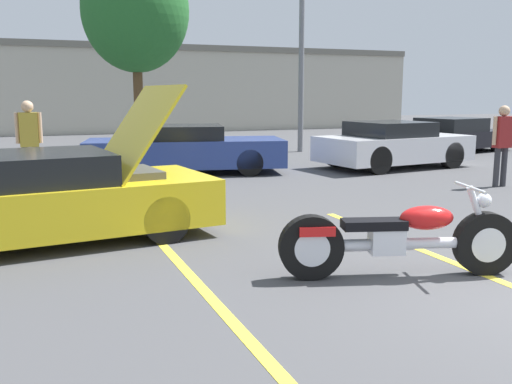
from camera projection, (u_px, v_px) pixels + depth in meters
The scene contains 12 objects.
parking_stripe_foreground at pixel (208, 295), 5.57m from camera, with size 0.12×5.84×0.01m, color yellow.
parking_stripe_middle at pixel (452, 262), 6.66m from camera, with size 0.12×5.84×0.01m, color yellow.
far_building at pixel (123, 86), 29.70m from camera, with size 32.00×4.20×4.40m.
light_pole at pixel (304, 15), 18.72m from camera, with size 1.21×0.28×8.20m.
tree_background at pixel (135, 11), 18.78m from camera, with size 3.53×3.53×6.70m.
motorcycle at pixel (399, 239), 6.09m from camera, with size 2.54×1.01×0.98m.
show_car_hood_open at pixel (46, 197), 7.54m from camera, with size 4.57×2.37×2.07m.
parked_car_mid_right_row at pixel (393, 145), 15.14m from camera, with size 4.21×2.41×1.22m.
parked_car_mid_left_row at pixel (184, 150), 14.10m from camera, with size 5.07×2.81×1.18m.
parked_car_right_row at pixel (453, 136), 19.29m from camera, with size 4.45×2.68×1.15m.
spectator_near_motorcycle at pixel (29, 136), 11.63m from camera, with size 0.52×0.24×1.81m.
spectator_by_show_car at pixel (502, 139), 11.94m from camera, with size 0.52×0.22×1.71m.
Camera 1 is at (-4.75, -3.86, 1.95)m, focal length 40.00 mm.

